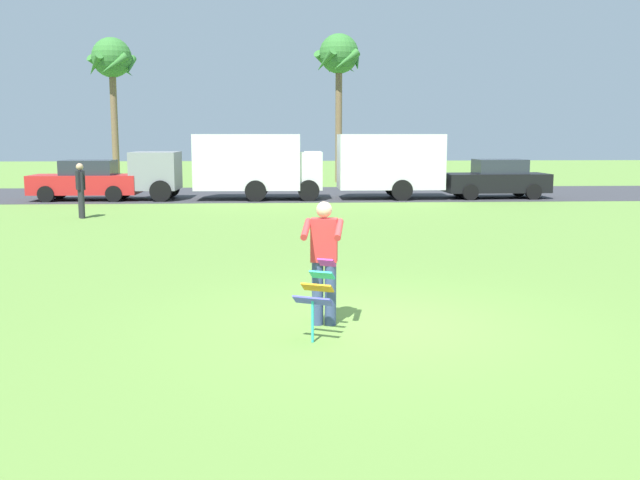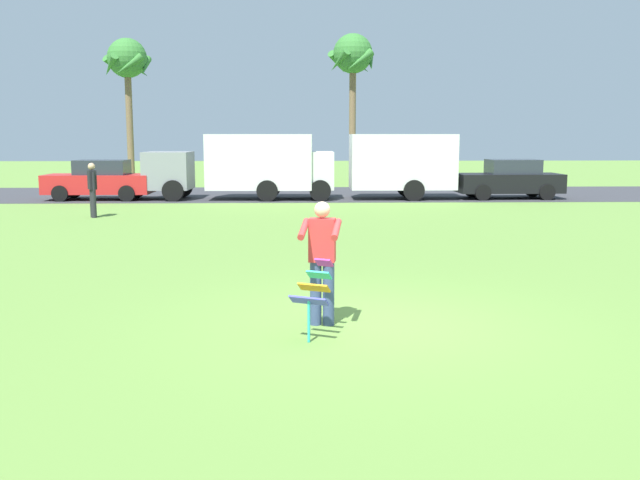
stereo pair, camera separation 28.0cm
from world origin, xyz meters
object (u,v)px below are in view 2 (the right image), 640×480
kite_held (314,289)px  person_walker_near (92,188)px  parked_truck_white_box (382,164)px  palm_tree_right_near (353,60)px  parked_car_black (510,180)px  parked_car_red (100,181)px  palm_tree_left_near (127,64)px  person_kite_flyer (322,258)px  parked_truck_grey_van (239,164)px

kite_held → person_walker_near: person_walker_near is taller
parked_truck_white_box → person_walker_near: bearing=-148.1°
palm_tree_right_near → person_walker_near: size_ratio=4.58×
parked_car_black → palm_tree_right_near: 12.91m
parked_car_red → palm_tree_left_near: size_ratio=0.55×
person_kite_flyer → parked_truck_grey_van: size_ratio=0.26×
parked_truck_white_box → parked_car_black: 5.30m
person_kite_flyer → parked_car_red: (-8.32, 19.25, -0.18)m
parked_car_black → palm_tree_left_near: size_ratio=0.55×
palm_tree_right_near → parked_car_red: bearing=-137.5°
person_kite_flyer → palm_tree_right_near: (2.61, 29.28, 5.60)m
kite_held → person_walker_near: bearing=116.1°
parked_truck_grey_van → parked_truck_white_box: (5.76, -0.00, 0.00)m
parked_car_black → palm_tree_right_near: (-5.71, 10.03, 5.78)m
parked_truck_grey_van → palm_tree_left_near: palm_tree_left_near is taller
person_kite_flyer → kite_held: bearing=-100.5°
palm_tree_left_near → palm_tree_right_near: palm_tree_right_near is taller
person_kite_flyer → palm_tree_right_near: 29.93m
person_kite_flyer → palm_tree_left_near: size_ratio=0.22×
parked_car_black → kite_held: bearing=-113.0°
parked_car_black → palm_tree_left_near: bearing=149.5°
parked_car_red → palm_tree_right_near: palm_tree_right_near is taller
palm_tree_left_near → palm_tree_right_near: bearing=-2.2°
kite_held → parked_truck_grey_van: 20.09m
parked_car_black → parked_truck_white_box: bearing=-180.0°
parked_car_red → parked_car_black: (16.65, 0.00, 0.00)m
kite_held → palm_tree_right_near: palm_tree_right_near is taller
person_kite_flyer → parked_truck_grey_van: (-2.70, 19.25, 0.46)m
parked_truck_grey_van → parked_car_black: 11.04m
palm_tree_right_near → person_walker_near: palm_tree_right_near is taller
kite_held → parked_truck_white_box: bearing=80.9°
palm_tree_left_near → person_walker_near: palm_tree_left_near is taller
parked_truck_grey_van → palm_tree_left_near: bearing=122.8°
parked_car_red → parked_car_black: bearing=0.0°
parked_car_red → parked_car_black: 16.65m
parked_truck_white_box → parked_car_black: (5.26, 0.00, -0.64)m
parked_car_black → palm_tree_left_near: (-17.81, 10.50, 5.57)m
person_kite_flyer → parked_truck_grey_van: parked_truck_grey_van is taller
palm_tree_left_near → parked_truck_white_box: bearing=-39.9°
person_kite_flyer → person_walker_near: same height
kite_held → person_walker_near: (-6.73, 13.73, 0.27)m
parked_car_red → parked_car_black: same height
parked_car_red → parked_car_black: size_ratio=0.99×
parked_truck_white_box → palm_tree_right_near: size_ratio=0.85×
kite_held → parked_car_black: 21.63m
person_kite_flyer → parked_truck_grey_van: 19.44m
parked_car_red → parked_truck_grey_van: 5.66m
parked_car_red → parked_truck_grey_van: parked_truck_grey_van is taller
parked_car_red → parked_truck_grey_van: bearing=0.0°
palm_tree_left_near → person_walker_near: bearing=-81.0°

